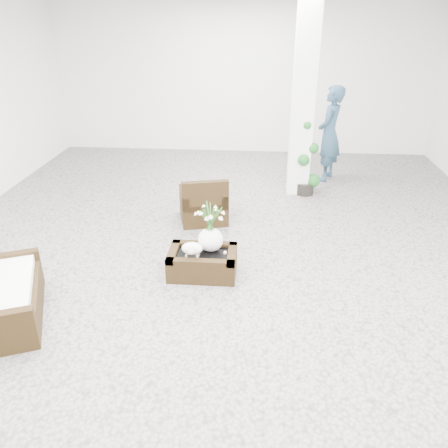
# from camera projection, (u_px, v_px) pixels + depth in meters

# --- Properties ---
(ground) EXTENTS (11.00, 11.00, 0.00)m
(ground) POSITION_uv_depth(u_px,v_px,m) (225.00, 260.00, 6.45)
(ground) COLOR gray
(ground) RESTS_ON ground
(column) EXTENTS (0.40, 0.40, 3.50)m
(column) POSITION_uv_depth(u_px,v_px,m) (303.00, 101.00, 8.12)
(column) COLOR white
(column) RESTS_ON ground
(coffee_table) EXTENTS (0.90, 0.60, 0.31)m
(coffee_table) POSITION_uv_depth(u_px,v_px,m) (203.00, 263.00, 6.06)
(coffee_table) COLOR #31210E
(coffee_table) RESTS_ON ground
(sheep_figurine) EXTENTS (0.28, 0.23, 0.21)m
(sheep_figurine) POSITION_uv_depth(u_px,v_px,m) (192.00, 250.00, 5.86)
(sheep_figurine) COLOR white
(sheep_figurine) RESTS_ON coffee_table
(planter_narcissus) EXTENTS (0.44, 0.44, 0.80)m
(planter_narcissus) POSITION_uv_depth(u_px,v_px,m) (210.00, 223.00, 5.90)
(planter_narcissus) COLOR white
(planter_narcissus) RESTS_ON coffee_table
(tealight) EXTENTS (0.04, 0.04, 0.03)m
(tealight) POSITION_uv_depth(u_px,v_px,m) (225.00, 252.00, 5.98)
(tealight) COLOR white
(tealight) RESTS_ON coffee_table
(armchair) EXTENTS (0.90, 0.88, 0.80)m
(armchair) POSITION_uv_depth(u_px,v_px,m) (203.00, 198.00, 7.51)
(armchair) COLOR #31210E
(armchair) RESTS_ON ground
(loveseat) EXTENTS (1.17, 1.55, 0.75)m
(loveseat) POSITION_uv_depth(u_px,v_px,m) (6.00, 290.00, 5.10)
(loveseat) COLOR #31210E
(loveseat) RESTS_ON ground
(topiary) EXTENTS (0.37, 0.37, 1.40)m
(topiary) POSITION_uv_depth(u_px,v_px,m) (307.00, 159.00, 8.45)
(topiary) COLOR #184D1C
(topiary) RESTS_ON ground
(shopper) EXTENTS (0.70, 0.82, 1.92)m
(shopper) POSITION_uv_depth(u_px,v_px,m) (329.00, 134.00, 9.10)
(shopper) COLOR #2A465E
(shopper) RESTS_ON ground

